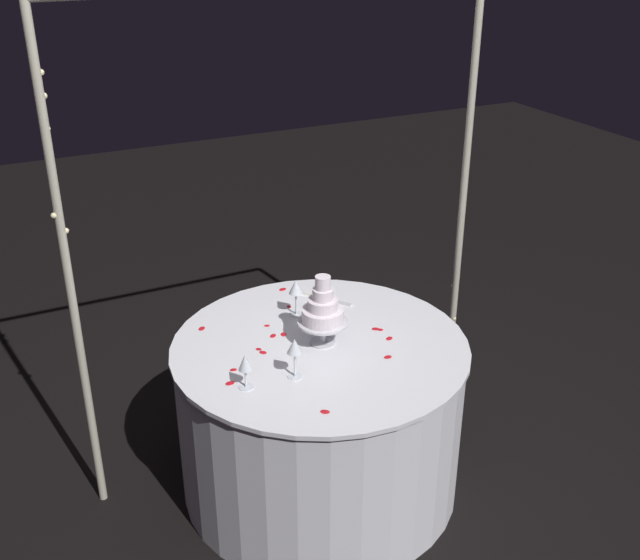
{
  "coord_description": "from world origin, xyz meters",
  "views": [
    {
      "loc": [
        -1.25,
        -2.56,
        2.45
      ],
      "look_at": [
        0.0,
        0.0,
        1.06
      ],
      "focal_mm": 42.81,
      "sensor_mm": 36.0,
      "label": 1
    }
  ],
  "objects_px": {
    "wine_glass_2": "(245,364)",
    "cake_knife": "(321,297)",
    "decorative_arch": "(286,175)",
    "wine_glass_1": "(295,348)",
    "wine_glass_0": "(296,288)",
    "main_table": "(320,416)",
    "tiered_cake": "(323,311)"
  },
  "relations": [
    {
      "from": "wine_glass_2",
      "to": "cake_knife",
      "type": "height_order",
      "value": "wine_glass_2"
    },
    {
      "from": "cake_knife",
      "to": "decorative_arch",
      "type": "bearing_deg",
      "value": -163.59
    },
    {
      "from": "wine_glass_1",
      "to": "wine_glass_2",
      "type": "bearing_deg",
      "value": 175.88
    },
    {
      "from": "decorative_arch",
      "to": "wine_glass_2",
      "type": "height_order",
      "value": "decorative_arch"
    },
    {
      "from": "wine_glass_0",
      "to": "wine_glass_1",
      "type": "xyz_separation_m",
      "value": [
        -0.22,
        -0.48,
        -0.0
      ]
    },
    {
      "from": "wine_glass_1",
      "to": "wine_glass_2",
      "type": "height_order",
      "value": "wine_glass_1"
    },
    {
      "from": "wine_glass_0",
      "to": "cake_knife",
      "type": "height_order",
      "value": "wine_glass_0"
    },
    {
      "from": "wine_glass_2",
      "to": "cake_knife",
      "type": "relative_size",
      "value": 0.59
    },
    {
      "from": "wine_glass_2",
      "to": "cake_knife",
      "type": "xyz_separation_m",
      "value": [
        0.6,
        0.56,
        -0.1
      ]
    },
    {
      "from": "decorative_arch",
      "to": "wine_glass_0",
      "type": "xyz_separation_m",
      "value": [
        0.02,
        -0.04,
        -0.53
      ]
    },
    {
      "from": "wine_glass_1",
      "to": "decorative_arch",
      "type": "bearing_deg",
      "value": 68.73
    },
    {
      "from": "wine_glass_2",
      "to": "decorative_arch",
      "type": "bearing_deg",
      "value": 51.17
    },
    {
      "from": "cake_knife",
      "to": "main_table",
      "type": "bearing_deg",
      "value": -116.57
    },
    {
      "from": "main_table",
      "to": "tiered_cake",
      "type": "distance_m",
      "value": 0.54
    },
    {
      "from": "tiered_cake",
      "to": "wine_glass_2",
      "type": "distance_m",
      "value": 0.46
    },
    {
      "from": "decorative_arch",
      "to": "cake_knife",
      "type": "relative_size",
      "value": 8.67
    },
    {
      "from": "decorative_arch",
      "to": "wine_glass_1",
      "type": "xyz_separation_m",
      "value": [
        -0.2,
        -0.52,
        -0.53
      ]
    },
    {
      "from": "wine_glass_2",
      "to": "wine_glass_0",
      "type": "bearing_deg",
      "value": 47.27
    },
    {
      "from": "decorative_arch",
      "to": "main_table",
      "type": "distance_m",
      "value": 1.1
    },
    {
      "from": "decorative_arch",
      "to": "wine_glass_0",
      "type": "relative_size",
      "value": 12.27
    },
    {
      "from": "decorative_arch",
      "to": "wine_glass_2",
      "type": "relative_size",
      "value": 14.62
    },
    {
      "from": "tiered_cake",
      "to": "cake_knife",
      "type": "height_order",
      "value": "tiered_cake"
    },
    {
      "from": "decorative_arch",
      "to": "wine_glass_2",
      "type": "distance_m",
      "value": 0.86
    },
    {
      "from": "main_table",
      "to": "wine_glass_0",
      "type": "height_order",
      "value": "wine_glass_0"
    },
    {
      "from": "decorative_arch",
      "to": "main_table",
      "type": "xyz_separation_m",
      "value": [
        0.0,
        -0.34,
        -1.04
      ]
    },
    {
      "from": "main_table",
      "to": "wine_glass_1",
      "type": "bearing_deg",
      "value": -137.48
    },
    {
      "from": "wine_glass_0",
      "to": "wine_glass_1",
      "type": "relative_size",
      "value": 1.02
    },
    {
      "from": "tiered_cake",
      "to": "wine_glass_0",
      "type": "height_order",
      "value": "tiered_cake"
    },
    {
      "from": "wine_glass_1",
      "to": "cake_knife",
      "type": "height_order",
      "value": "wine_glass_1"
    },
    {
      "from": "wine_glass_1",
      "to": "main_table",
      "type": "bearing_deg",
      "value": 42.52
    },
    {
      "from": "main_table",
      "to": "tiered_cake",
      "type": "bearing_deg",
      "value": 18.38
    },
    {
      "from": "tiered_cake",
      "to": "wine_glass_2",
      "type": "relative_size",
      "value": 2.13
    }
  ]
}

